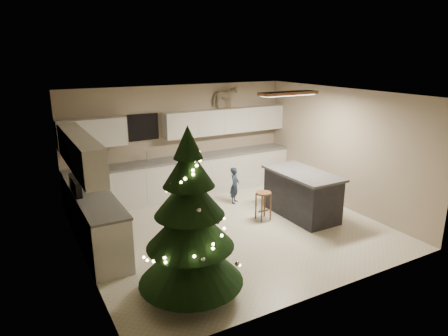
{
  "coord_description": "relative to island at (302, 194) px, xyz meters",
  "views": [
    {
      "loc": [
        -3.62,
        -6.16,
        3.3
      ],
      "look_at": [
        0.0,
        0.35,
        1.15
      ],
      "focal_mm": 32.0,
      "sensor_mm": 36.0,
      "label": 1
    }
  ],
  "objects": [
    {
      "name": "toddler",
      "position": [
        -0.85,
        1.32,
        -0.06
      ],
      "size": [
        0.36,
        0.35,
        0.83
      ],
      "primitive_type": "imported",
      "rotation": [
        0.0,
        0.0,
        0.76
      ],
      "color": "black",
      "rests_on": "ground_plane"
    },
    {
      "name": "ground_plane",
      "position": [
        -1.61,
        0.1,
        -0.48
      ],
      "size": [
        5.5,
        5.5,
        0.0
      ],
      "primitive_type": "plane",
      "color": "beige"
    },
    {
      "name": "rocking_horse",
      "position": [
        -0.48,
        2.42,
        1.8
      ],
      "size": [
        0.65,
        0.42,
        0.53
      ],
      "rotation": [
        0.0,
        0.0,
        1.32
      ],
      "color": "brown",
      "rests_on": "cabinetry"
    },
    {
      "name": "bar_stool",
      "position": [
        -0.82,
        0.21,
        -0.04
      ],
      "size": [
        0.31,
        0.31,
        0.59
      ],
      "rotation": [
        0.0,
        0.0,
        0.25
      ],
      "color": "brown",
      "rests_on": "ground_plane"
    },
    {
      "name": "island",
      "position": [
        0.0,
        0.0,
        0.0
      ],
      "size": [
        0.9,
        1.7,
        0.95
      ],
      "color": "black",
      "rests_on": "ground_plane"
    },
    {
      "name": "cabinetry",
      "position": [
        -2.52,
        1.75,
        0.28
      ],
      "size": [
        5.5,
        3.2,
        2.0
      ],
      "color": "silver",
      "rests_on": "ground_plane"
    },
    {
      "name": "christmas_tree",
      "position": [
        -3.22,
        -1.5,
        0.52
      ],
      "size": [
        1.52,
        1.47,
        2.43
      ],
      "rotation": [
        0.0,
        0.0,
        0.43
      ],
      "color": "#3F2816",
      "rests_on": "ground_plane"
    },
    {
      "name": "room_shell",
      "position": [
        -1.58,
        0.1,
        1.27
      ],
      "size": [
        5.52,
        5.02,
        2.61
      ],
      "color": "gray",
      "rests_on": "ground_plane"
    }
  ]
}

